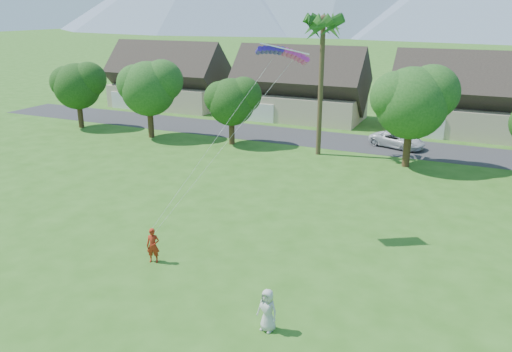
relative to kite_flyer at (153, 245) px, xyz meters
The scene contains 9 objects.
ground 6.21m from the kite_flyer, 52.90° to the right, with size 500.00×500.00×0.00m, color #2D6019.
street 29.36m from the kite_flyer, 82.76° to the left, with size 90.00×7.00×0.01m, color #2D2D30.
kite_flyer is the anchor object (origin of this frame).
watcher 8.43m from the kite_flyer, 20.82° to the right, with size 0.93×0.61×1.91m, color #BBBBB6.
parked_car 30.19m from the kite_flyer, 74.65° to the left, with size 2.46×5.33×1.48m, color silver.
houses_row 38.41m from the kite_flyer, 83.72° to the left, with size 72.75×8.19×8.86m.
tree_row 23.50m from the kite_flyer, 83.67° to the left, with size 62.27×6.67×8.45m.
fan_palm 26.03m from the kite_flyer, 85.88° to the left, with size 3.00×3.00×13.80m.
parafoil_kite 12.61m from the kite_flyer, 54.55° to the left, with size 3.14×1.55×0.50m.
Camera 1 is at (11.12, -14.63, 12.91)m, focal length 35.00 mm.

